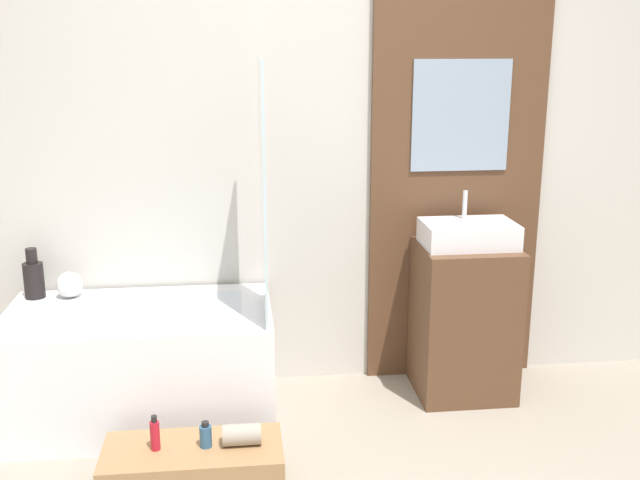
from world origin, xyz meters
name	(u,v)px	position (x,y,z in m)	size (l,w,h in m)	color
wall_tiled_back	(298,144)	(0.00, 1.58, 1.30)	(4.20, 0.06, 2.60)	beige
wall_wood_accent	(459,141)	(0.84, 1.53, 1.31)	(0.93, 0.04, 2.60)	brown
bathtub	(142,365)	(-0.81, 1.18, 0.28)	(1.27, 0.71, 0.56)	white
glass_shower_screen	(263,191)	(-0.21, 1.07, 1.15)	(0.01, 0.46, 1.18)	silver
wooden_step_bench	(193,466)	(-0.54, 0.56, 0.09)	(0.75, 0.34, 0.18)	#997047
vanity_cabinet	(464,320)	(0.84, 1.29, 0.40)	(0.49, 0.45, 0.80)	brown
sink	(468,234)	(0.84, 1.29, 0.87)	(0.46, 0.30, 0.27)	white
vase_tall_dark	(34,278)	(-1.35, 1.43, 0.67)	(0.10, 0.10, 0.26)	black
vase_round_light	(69,285)	(-1.17, 1.42, 0.63)	(0.13, 0.13, 0.13)	silver
bottle_soap_primary	(155,434)	(-0.69, 0.56, 0.25)	(0.04, 0.04, 0.15)	#B21928
bottle_soap_secondary	(206,435)	(-0.48, 0.56, 0.23)	(0.05, 0.05, 0.11)	#2D567A
towel_roll	(242,435)	(-0.33, 0.56, 0.22)	(0.09, 0.09, 0.16)	gray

